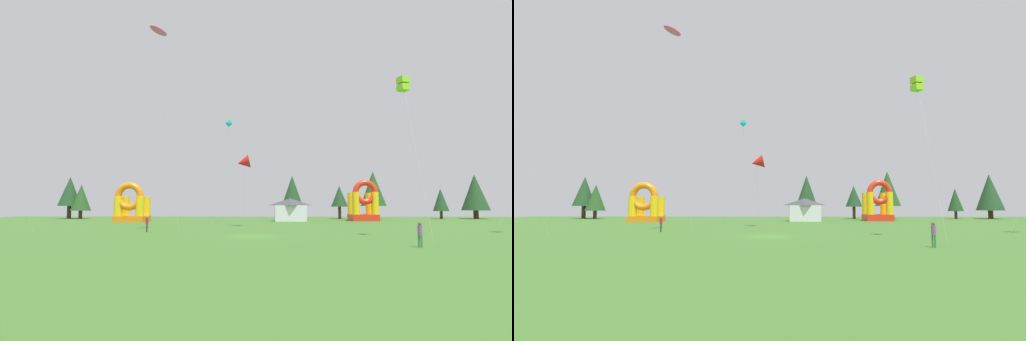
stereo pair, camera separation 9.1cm
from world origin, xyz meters
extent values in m
plane|color=#3D6B28|center=(0.00, 0.00, 0.00)|extent=(120.00, 120.00, 0.00)
cube|color=#8CD826|center=(12.53, -2.39, 12.51)|extent=(0.98, 0.98, 0.53)
cube|color=#8CD826|center=(12.53, -2.39, 13.15)|extent=(0.98, 0.98, 0.53)
cylinder|color=silver|center=(12.98, -3.63, 6.41)|extent=(0.93, 2.51, 12.83)
cone|color=red|center=(-1.74, 14.82, 8.21)|extent=(1.94, 1.78, 2.00)
cylinder|color=silver|center=(-1.81, 16.56, 4.10)|extent=(0.16, 3.50, 8.21)
pyramid|color=#19B7CC|center=(-4.64, 26.01, 15.69)|extent=(0.91, 0.58, 0.87)
cylinder|color=#19B7CC|center=(-4.66, 26.07, 14.72)|extent=(0.04, 0.04, 1.96)
cylinder|color=silver|center=(-6.03, 26.68, 7.85)|extent=(2.75, 1.24, 15.70)
ellipsoid|color=#EA599E|center=(-9.98, 3.98, 20.70)|extent=(1.92, 2.47, 0.78)
cylinder|color=silver|center=(-9.10, 5.55, 10.35)|extent=(1.77, 3.15, 20.70)
cylinder|color=#33723F|center=(10.88, -8.57, 0.40)|extent=(0.16, 0.16, 0.79)
cylinder|color=#33723F|center=(11.02, -8.65, 0.40)|extent=(0.16, 0.16, 0.79)
cylinder|color=#724C8C|center=(10.95, -8.61, 1.11)|extent=(0.39, 0.39, 0.63)
sphere|color=brown|center=(10.95, -8.61, 1.53)|extent=(0.21, 0.21, 0.21)
cylinder|color=black|center=(-11.13, 5.55, 0.39)|extent=(0.14, 0.14, 0.78)
cylinder|color=black|center=(-11.09, 5.40, 0.39)|extent=(0.14, 0.14, 0.78)
cylinder|color=#B21E26|center=(-11.11, 5.48, 1.10)|extent=(0.34, 0.34, 0.62)
sphere|color=#9E704C|center=(-11.11, 5.48, 1.51)|extent=(0.21, 0.21, 0.21)
cube|color=orange|center=(-21.19, 30.27, 0.48)|extent=(4.96, 4.85, 0.96)
cylinder|color=yellow|center=(-22.99, 28.53, 2.58)|extent=(1.36, 1.36, 3.25)
cylinder|color=yellow|center=(-19.40, 28.53, 2.58)|extent=(1.36, 1.36, 3.25)
cylinder|color=yellow|center=(-22.99, 32.02, 2.58)|extent=(1.36, 1.36, 3.25)
cylinder|color=yellow|center=(-19.40, 32.02, 2.58)|extent=(1.36, 1.36, 3.25)
torus|color=orange|center=(-21.19, 28.53, 4.20)|extent=(4.68, 1.09, 4.68)
cube|color=red|center=(18.48, 34.79, 0.56)|extent=(4.56, 4.87, 1.13)
cylinder|color=yellow|center=(16.83, 32.99, 3.06)|extent=(1.28, 1.28, 3.87)
cylinder|color=yellow|center=(20.12, 32.99, 3.06)|extent=(1.28, 1.28, 3.87)
cylinder|color=yellow|center=(16.83, 36.58, 3.06)|extent=(1.28, 1.28, 3.87)
cylinder|color=yellow|center=(20.12, 36.58, 3.06)|extent=(1.28, 1.28, 3.87)
torus|color=red|center=(18.48, 32.99, 5.00)|extent=(4.31, 1.02, 4.31)
cube|color=silver|center=(5.44, 32.68, 1.37)|extent=(5.30, 3.76, 2.74)
pyramid|color=#3F3F47|center=(5.44, 32.68, 3.34)|extent=(5.30, 3.76, 1.20)
cylinder|color=#4C331E|center=(-39.57, 45.08, 1.30)|extent=(0.83, 0.83, 2.60)
cone|color=#1E4221|center=(-39.57, 45.08, 5.64)|extent=(4.59, 4.59, 6.07)
cylinder|color=#4C331E|center=(-36.70, 44.10, 0.82)|extent=(0.72, 0.72, 1.64)
cone|color=#234C1E|center=(-36.70, 44.10, 4.32)|extent=(4.01, 4.01, 5.35)
cylinder|color=#4C331E|center=(6.53, 42.45, 1.29)|extent=(0.75, 0.75, 2.58)
cone|color=#1E4221|center=(6.53, 42.45, 5.62)|extent=(4.19, 4.19, 6.08)
cylinder|color=#4C331E|center=(16.19, 44.09, 1.23)|extent=(0.60, 0.60, 2.46)
cone|color=#1E4221|center=(16.19, 44.09, 4.56)|extent=(3.34, 3.34, 4.20)
cylinder|color=#4C331E|center=(22.96, 43.85, 1.30)|extent=(0.90, 0.90, 2.60)
cone|color=#234C1E|center=(22.96, 43.85, 6.11)|extent=(5.02, 5.02, 7.02)
cylinder|color=#4C331E|center=(36.76, 44.63, 0.79)|extent=(0.54, 0.54, 1.57)
cone|color=#1E4221|center=(36.76, 44.63, 3.85)|extent=(3.02, 3.02, 4.56)
cylinder|color=#4C331E|center=(43.99, 45.16, 0.85)|extent=(0.96, 0.96, 1.71)
cone|color=#1E4221|center=(43.99, 45.16, 5.38)|extent=(5.31, 5.31, 7.36)
camera|label=1|loc=(0.87, -33.71, 2.70)|focal=26.80mm
camera|label=2|loc=(0.96, -33.71, 2.70)|focal=26.80mm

